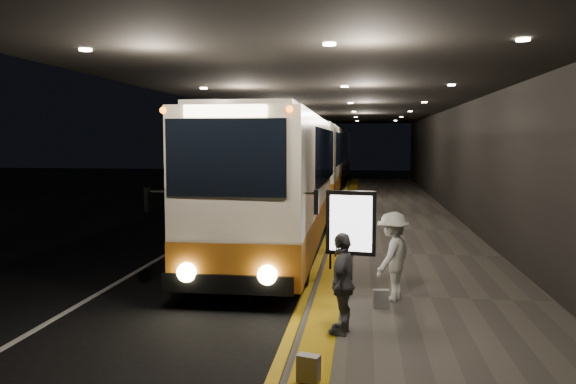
# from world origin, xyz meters

# --- Properties ---
(ground) EXTENTS (90.00, 90.00, 0.00)m
(ground) POSITION_xyz_m (0.00, 0.00, 0.00)
(ground) COLOR black
(lane_line_white) EXTENTS (0.12, 50.00, 0.01)m
(lane_line_white) POSITION_xyz_m (-1.80, 5.00, 0.01)
(lane_line_white) COLOR silver
(lane_line_white) RESTS_ON ground
(kerb_stripe_yellow) EXTENTS (0.18, 50.00, 0.01)m
(kerb_stripe_yellow) POSITION_xyz_m (2.35, 5.00, 0.01)
(kerb_stripe_yellow) COLOR gold
(kerb_stripe_yellow) RESTS_ON ground
(sidewalk) EXTENTS (4.50, 50.00, 0.15)m
(sidewalk) POSITION_xyz_m (4.75, 5.00, 0.07)
(sidewalk) COLOR #514C44
(sidewalk) RESTS_ON ground
(tactile_strip) EXTENTS (0.50, 50.00, 0.01)m
(tactile_strip) POSITION_xyz_m (2.85, 5.00, 0.16)
(tactile_strip) COLOR gold
(tactile_strip) RESTS_ON sidewalk
(terminal_wall) EXTENTS (0.10, 50.00, 6.00)m
(terminal_wall) POSITION_xyz_m (7.00, 5.00, 3.00)
(terminal_wall) COLOR black
(terminal_wall) RESTS_ON ground
(support_columns) EXTENTS (0.80, 24.80, 4.40)m
(support_columns) POSITION_xyz_m (-1.50, 4.00, 2.20)
(support_columns) COLOR black
(support_columns) RESTS_ON ground
(canopy) EXTENTS (9.00, 50.00, 0.40)m
(canopy) POSITION_xyz_m (2.50, 5.00, 4.60)
(canopy) COLOR black
(canopy) RESTS_ON support_columns
(coach_main) EXTENTS (2.65, 11.96, 3.71)m
(coach_main) POSITION_xyz_m (1.10, 1.66, 1.78)
(coach_main) COLOR beige
(coach_main) RESTS_ON ground
(coach_second) EXTENTS (2.63, 12.01, 3.77)m
(coach_second) POSITION_xyz_m (0.96, 15.20, 1.81)
(coach_second) COLOR beige
(coach_second) RESTS_ON ground
(coach_third) EXTENTS (2.78, 11.87, 3.71)m
(coach_third) POSITION_xyz_m (0.87, 28.93, 1.78)
(coach_third) COLOR beige
(coach_third) RESTS_ON ground
(passenger_boarding) EXTENTS (0.53, 0.64, 1.49)m
(passenger_boarding) POSITION_xyz_m (2.80, 1.07, 0.90)
(passenger_boarding) COLOR #DA6765
(passenger_boarding) RESTS_ON sidewalk
(passenger_waiting_white) EXTENTS (0.91, 1.16, 1.63)m
(passenger_waiting_white) POSITION_xyz_m (4.03, -3.43, 0.97)
(passenger_waiting_white) COLOR silver
(passenger_waiting_white) RESTS_ON sidewalk
(passenger_waiting_grey) EXTENTS (0.61, 0.97, 1.55)m
(passenger_waiting_grey) POSITION_xyz_m (3.18, -5.36, 0.93)
(passenger_waiting_grey) COLOR #57565C
(passenger_waiting_grey) RESTS_ON sidewalk
(bag_polka) EXTENTS (0.28, 0.14, 0.33)m
(bag_polka) POSITION_xyz_m (3.80, -3.97, 0.31)
(bag_polka) COLOR black
(bag_polka) RESTS_ON sidewalk
(bag_plain) EXTENTS (0.30, 0.22, 0.34)m
(bag_plain) POSITION_xyz_m (2.85, -7.17, 0.32)
(bag_plain) COLOR beige
(bag_plain) RESTS_ON sidewalk
(info_sign) EXTENTS (0.94, 0.26, 1.99)m
(info_sign) POSITION_xyz_m (3.25, -3.20, 1.50)
(info_sign) COLOR black
(info_sign) RESTS_ON sidewalk
(stanchion_post) EXTENTS (0.05, 0.05, 1.09)m
(stanchion_post) POSITION_xyz_m (2.75, -1.13, 0.70)
(stanchion_post) COLOR black
(stanchion_post) RESTS_ON sidewalk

